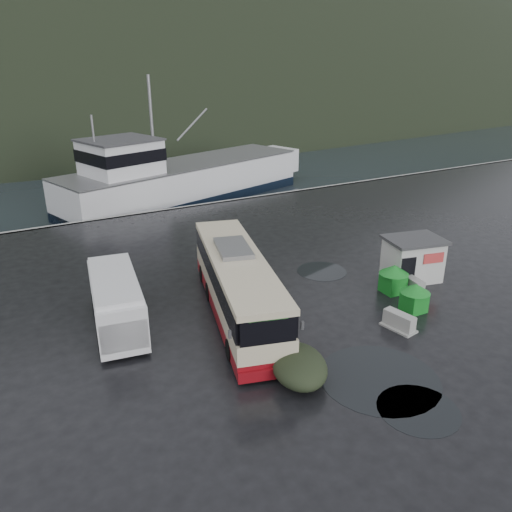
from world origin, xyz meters
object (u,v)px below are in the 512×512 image
coach_bus (238,314)px  jersey_barrier_b (411,292)px  waste_bin_left (392,292)px  ticket_kiosk (410,279)px  white_van (119,327)px  fishing_trawler (186,185)px  jersey_barrier_a (398,329)px  waste_bin_right (413,311)px  dome_tent (298,379)px

coach_bus → jersey_barrier_b: size_ratio=7.10×
waste_bin_left → ticket_kiosk: size_ratio=0.50×
coach_bus → white_van: 5.35m
fishing_trawler → ticket_kiosk: bearing=-100.8°
jersey_barrier_a → waste_bin_right: bearing=26.8°
dome_tent → ticket_kiosk: size_ratio=0.96×
ticket_kiosk → jersey_barrier_b: 1.65m
dome_tent → jersey_barrier_b: (9.12, 3.40, 0.00)m
coach_bus → ticket_kiosk: bearing=9.8°
ticket_kiosk → jersey_barrier_b: size_ratio=1.91×
waste_bin_left → jersey_barrier_a: size_ratio=0.97×
dome_tent → jersey_barrier_a: 5.95m
jersey_barrier_a → jersey_barrier_b: bearing=37.2°
waste_bin_left → dome_tent: size_ratio=0.52×
waste_bin_left → fishing_trawler: fishing_trawler is taller
waste_bin_left → ticket_kiosk: (2.02, 0.75, 0.00)m
ticket_kiosk → jersey_barrier_a: (-4.38, -3.66, 0.00)m
white_van → dome_tent: size_ratio=2.07×
white_van → waste_bin_right: white_van is taller
waste_bin_left → fishing_trawler: 26.41m
waste_bin_right → jersey_barrier_b: (1.45, 1.55, 0.00)m
jersey_barrier_b → ticket_kiosk: bearing=46.5°
coach_bus → dome_tent: (-0.31, -5.54, 0.00)m
coach_bus → white_van: coach_bus is taller
coach_bus → white_van: size_ratio=1.86×
white_van → waste_bin_left: size_ratio=3.98×
jersey_barrier_b → waste_bin_left: bearing=153.2°
coach_bus → ticket_kiosk: size_ratio=3.71×
waste_bin_left → fishing_trawler: bearing=91.6°
waste_bin_right → ticket_kiosk: bearing=46.8°
white_van → jersey_barrier_a: white_van is taller
ticket_kiosk → dome_tent: bearing=-143.2°
waste_bin_right → jersey_barrier_a: 2.01m
dome_tent → fishing_trawler: (7.49, 30.25, 0.00)m
coach_bus → waste_bin_left: size_ratio=7.42×
ticket_kiosk → fishing_trawler: bearing=108.8°
dome_tent → waste_bin_right: bearing=13.5°
waste_bin_right → ticket_kiosk: (2.59, 2.75, 0.00)m
coach_bus → waste_bin_left: bearing=3.2°
white_van → ticket_kiosk: size_ratio=1.99×
white_van → waste_bin_left: bearing=-5.0°
coach_bus → jersey_barrier_a: size_ratio=7.19×
white_van → jersey_barrier_b: white_van is taller
coach_bus → jersey_barrier_a: 7.22m
jersey_barrier_a → fishing_trawler: (1.62, 29.31, 0.00)m
fishing_trawler → jersey_barrier_a: bearing=-110.1°
waste_bin_left → waste_bin_right: bearing=-105.9°
coach_bus → waste_bin_right: (7.36, -3.69, 0.00)m
jersey_barrier_a → fishing_trawler: bearing=86.8°
fishing_trawler → waste_bin_right: bearing=-106.6°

